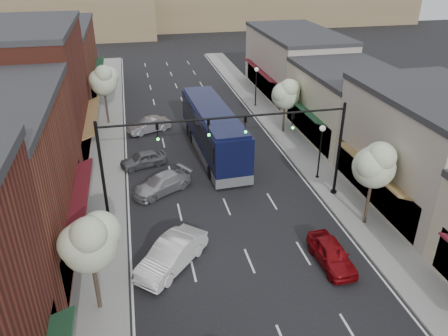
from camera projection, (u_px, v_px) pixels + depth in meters
ground at (259, 284)px, 23.47m from camera, size 160.00×160.00×0.00m
sidewalk_left at (106, 154)px, 37.92m from camera, size 2.80×73.00×0.15m
sidewalk_right at (289, 138)px, 41.12m from camera, size 2.80×73.00×0.15m
curb_left at (123, 152)px, 38.19m from camera, size 0.25×73.00×0.17m
curb_right at (275, 139)px, 40.85m from camera, size 0.25×73.00×0.17m
bldg_left_midfar at (25, 94)px, 35.69m from camera, size 10.14×14.10×10.90m
bldg_left_far at (53, 63)px, 50.17m from camera, size 10.14×18.10×8.40m
bldg_right_midnear at (431, 150)px, 29.51m from camera, size 9.14×12.10×7.90m
bldg_right_midfar at (348, 104)px, 40.28m from camera, size 9.14×12.10×6.40m
bldg_right_far at (295, 63)px, 52.23m from camera, size 9.14×16.10×7.40m
hill_near at (23, 16)px, 84.71m from camera, size 50.00×20.00×8.00m
signal_mast_right at (308, 139)px, 29.39m from camera, size 8.22×0.46×7.00m
signal_mast_left at (139, 154)px, 27.25m from camera, size 8.22×0.46×7.00m
tree_right_near at (376, 164)px, 26.46m from camera, size 2.85×2.65×5.95m
tree_right_far at (286, 93)px, 40.58m from camera, size 2.85×2.65×5.43m
tree_left_near at (90, 241)px, 19.93m from camera, size 2.85×2.65×5.69m
tree_left_far at (104, 80)px, 42.36m from camera, size 2.85×2.65×6.13m
lamp_post_near at (321, 143)px, 32.71m from camera, size 0.44×0.44×4.44m
lamp_post_far at (256, 80)px, 47.93m from camera, size 0.44×0.44×4.44m
coach_bus at (213, 130)px, 37.35m from camera, size 3.55×13.58×4.11m
red_hatchback at (332, 254)px, 24.69m from camera, size 1.74×4.10×1.38m
parked_car_b at (172, 254)px, 24.42m from camera, size 4.66×4.90×1.65m
parked_car_c at (162, 184)px, 31.98m from camera, size 4.95×3.99×1.35m
parked_car_d at (143, 159)px, 35.69m from camera, size 4.07×2.47×1.30m
parked_car_e at (149, 125)px, 42.28m from camera, size 4.41×2.94×1.37m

